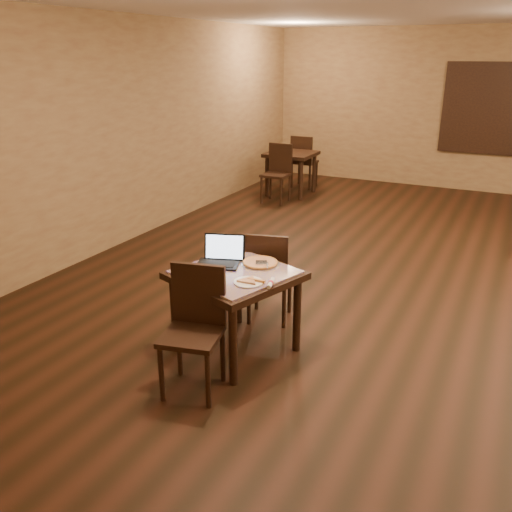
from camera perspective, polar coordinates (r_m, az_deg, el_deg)
The scene contains 18 objects.
ground at distance 6.67m, azimuth 16.76°, elevation -2.39°, with size 10.00×10.00×0.00m, color black.
wall_back at distance 11.20m, azimuth 22.52°, elevation 13.91°, with size 8.00×0.02×3.00m, color olive.
wall_front at distance 1.76m, azimuth -10.82°, elevation -14.51°, with size 8.00×0.02×3.00m, color olive.
wall_left at distance 7.91m, azimuth -12.37°, elevation 12.81°, with size 0.02×10.00×3.00m, color olive.
mural at distance 11.13m, azimuth 25.15°, elevation 13.77°, with size 2.34×0.05×1.64m.
tiled_table at distance 4.65m, azimuth -2.19°, elevation -2.77°, with size 1.17×1.17×0.76m.
chair_main_near at distance 4.23m, azimuth -6.43°, elevation -6.86°, with size 0.52×0.52×1.00m.
chair_main_far at distance 5.21m, azimuth 1.31°, elevation -1.74°, with size 0.49×0.49×0.93m.
laptop at distance 4.77m, azimuth -3.70°, elevation -0.03°, with size 0.43×0.39×0.25m.
plate at distance 4.37m, azimuth -0.81°, elevation -2.78°, with size 0.24×0.24×0.01m, color white.
pizza_slice at distance 4.36m, azimuth -0.81°, elevation -2.60°, with size 0.19×0.19×0.02m, color #D3BB8C, non-canonical shape.
pizza_pan at distance 4.76m, azimuth 0.45°, elevation -0.82°, with size 0.34×0.34×0.01m, color silver.
pizza_whole at distance 4.75m, azimuth 0.45°, elevation -0.67°, with size 0.31×0.31×0.02m.
spatula at distance 4.72m, azimuth 0.56°, elevation -0.68°, with size 0.10×0.23×0.01m, color silver.
napkin_roll at distance 4.32m, azimuth 1.56°, elevation -2.88°, with size 0.08×0.18×0.04m.
other_table_b at distance 10.23m, azimuth 3.72°, elevation 10.10°, with size 0.84×0.84×0.79m.
other_table_b_chair_near at distance 9.71m, azimuth 2.32°, elevation 9.08°, with size 0.44×0.44×1.02m.
other_table_b_chair_far at distance 10.79m, azimuth 4.97°, elevation 10.17°, with size 0.44×0.44×1.02m.
Camera 1 is at (0.92, -6.12, 2.50)m, focal length 38.00 mm.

